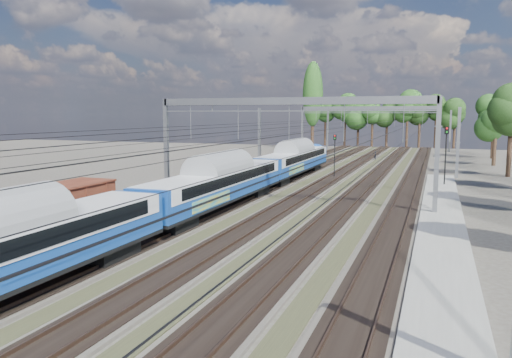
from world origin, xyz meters
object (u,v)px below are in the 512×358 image
(emu_train, at_px, (217,178))
(worker, at_px, (375,156))
(freight_boxcar, at_px, (20,220))
(signal_near, at_px, (335,151))
(signal_far, at_px, (446,149))

(emu_train, height_order, worker, emu_train)
(emu_train, height_order, freight_boxcar, emu_train)
(worker, relative_size, signal_near, 0.30)
(freight_boxcar, xyz_separation_m, signal_near, (8.93, 39.35, 1.23))
(signal_far, bearing_deg, signal_near, -175.11)
(emu_train, relative_size, signal_far, 10.40)
(freight_boxcar, bearing_deg, emu_train, 73.47)
(signal_near, bearing_deg, emu_train, -77.44)
(emu_train, xyz_separation_m, freight_boxcar, (-4.50, -15.17, -0.62))
(emu_train, height_order, signal_near, signal_near)
(emu_train, relative_size, worker, 42.29)
(freight_boxcar, xyz_separation_m, signal_far, (21.34, 35.76, 1.95))
(signal_far, bearing_deg, worker, 131.07)
(emu_train, xyz_separation_m, worker, (6.37, 49.26, -1.91))
(freight_boxcar, distance_m, signal_far, 41.69)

